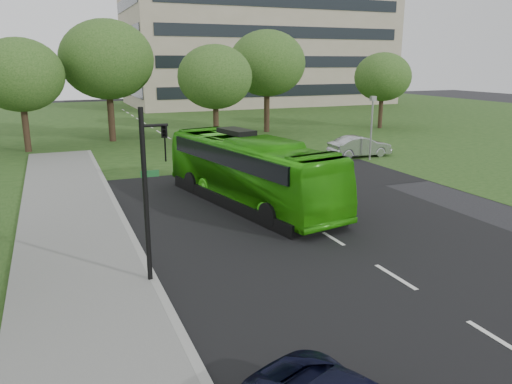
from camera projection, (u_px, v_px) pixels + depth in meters
ground at (359, 255)px, 17.45m from camera, size 160.00×160.00×0.00m
street_surfaces at (185, 151)px, 37.65m from camera, size 120.00×120.00×0.15m
office_building at (258, 22)px, 77.77m from camera, size 40.10×20.10×25.00m
tree_park_a at (20, 75)px, 35.97m from camera, size 6.22×6.22×8.27m
tree_park_b at (107, 60)px, 40.62m from camera, size 7.57×7.57×9.92m
tree_park_c at (215, 77)px, 39.51m from camera, size 5.95×5.95×7.90m
tree_park_d at (267, 63)px, 46.28m from camera, size 7.12×7.12×9.41m
tree_park_e at (383, 77)px, 49.38m from camera, size 5.59×5.59×7.45m
bus at (250, 171)px, 23.37m from camera, size 4.94×11.81×3.20m
sedan at (360, 146)px, 35.26m from camera, size 4.50×1.63×1.47m
traffic_light at (151, 183)px, 14.51m from camera, size 0.87×0.26×5.34m
camera_pole at (372, 119)px, 33.54m from camera, size 0.39×0.35×4.33m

